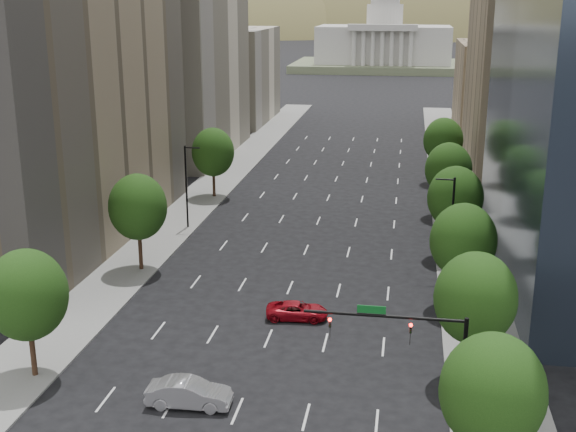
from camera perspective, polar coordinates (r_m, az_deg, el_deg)
The scene contains 22 objects.
sidewalk_left at distance 76.60m, azimuth -10.17°, elevation -1.90°, with size 6.00×200.00×0.15m, color slate.
sidewalk_right at distance 72.72m, azimuth 13.60°, elevation -3.12°, with size 6.00×200.00×0.15m, color slate.
midrise_cream_left at distance 116.79m, azimuth -8.08°, elevation 13.18°, with size 14.00×30.00×35.00m, color beige.
filler_left at distance 149.22m, azimuth -4.18°, elevation 10.70°, with size 14.00×26.00×18.00m, color beige.
parking_tan_right at distance 109.93m, azimuth 17.74°, elevation 11.07°, with size 14.00×30.00×30.00m, color #8C7759.
filler_right at distance 143.19m, azimuth 15.69°, elevation 9.50°, with size 14.00×26.00×16.00m, color #8C7759.
tree_right_0 at distance 38.49m, azimuth 15.40°, elevation -12.88°, with size 5.20×5.20×8.39m.
tree_right_1 at distance 48.22m, azimuth 14.17°, elevation -6.14°, with size 5.20×5.20×8.75m.
tree_right_2 at distance 59.51m, azimuth 13.28°, elevation -1.87°, with size 5.20×5.20×8.61m.
tree_right_3 at distance 70.92m, azimuth 12.70°, elevation 1.36°, with size 5.20×5.20×8.89m.
tree_right_4 at distance 84.60m, azimuth 12.20°, elevation 3.52°, with size 5.20×5.20×8.46m.
tree_right_5 at distance 100.21m, azimuth 11.81°, elevation 5.69°, with size 5.20×5.20×8.75m.
tree_left_0 at distance 50.09m, azimuth -19.39°, elevation -5.73°, with size 5.20×5.20×8.75m.
tree_left_1 at distance 67.22m, azimuth -11.44°, elevation 0.68°, with size 5.20×5.20×8.97m.
tree_left_2 at distance 91.37m, azimuth -5.77°, elevation 4.89°, with size 5.20×5.20×8.68m.
streetlight_rn at distance 66.36m, azimuth 12.38°, elevation -0.59°, with size 1.70×0.20×9.00m.
streetlight_ln at distance 79.22m, azimuth -7.76°, elevation 2.41°, with size 1.70×0.20×9.00m.
traffic_signal at distance 42.76m, azimuth 10.04°, elevation -9.74°, with size 9.12×0.40×7.38m.
capitol at distance 258.77m, azimuth 7.35°, elevation 12.94°, with size 60.00×40.00×35.20m.
foothills at distance 611.48m, azimuth 11.77°, elevation 10.33°, with size 720.00×413.00×263.00m.
car_silver at distance 46.58m, azimuth -7.59°, elevation -13.31°, with size 1.80×5.16×1.70m, color #A4A4AA.
car_red_far at distance 57.69m, azimuth 0.70°, elevation -7.26°, with size 2.19×4.75×1.32m, color maroon.
Camera 1 is at (9.35, -8.45, 23.86)m, focal length 46.40 mm.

